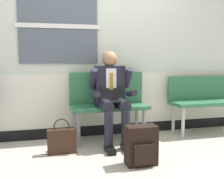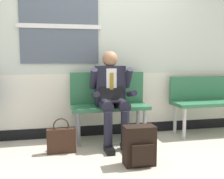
# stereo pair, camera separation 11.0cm
# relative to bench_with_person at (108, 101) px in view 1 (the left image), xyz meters

# --- Properties ---
(ground_plane) EXTENTS (18.00, 18.00, 0.00)m
(ground_plane) POSITION_rel_bench_with_person_xyz_m (-0.03, -0.49, -0.56)
(ground_plane) COLOR #B2A899
(station_wall) EXTENTS (6.00, 0.16, 2.71)m
(station_wall) POSITION_rel_bench_with_person_xyz_m (-0.04, 0.27, 0.79)
(station_wall) COLOR beige
(station_wall) RESTS_ON ground
(bench_with_person) EXTENTS (1.07, 0.42, 0.95)m
(bench_with_person) POSITION_rel_bench_with_person_xyz_m (0.00, 0.00, 0.00)
(bench_with_person) COLOR #2D6B47
(bench_with_person) RESTS_ON ground
(bench_empty) EXTENTS (1.19, 0.42, 0.87)m
(bench_empty) POSITION_rel_bench_with_person_xyz_m (1.58, -0.01, -0.03)
(bench_empty) COLOR #2D6B47
(bench_empty) RESTS_ON ground
(person_seated) EXTENTS (0.57, 0.70, 1.25)m
(person_seated) POSITION_rel_bench_with_person_xyz_m (-0.00, -0.20, 0.11)
(person_seated) COLOR #1E1E2D
(person_seated) RESTS_ON ground
(backpack) EXTENTS (0.34, 0.23, 0.43)m
(backpack) POSITION_rel_bench_with_person_xyz_m (0.13, -0.98, -0.35)
(backpack) COLOR black
(backpack) RESTS_ON ground
(handbag) EXTENTS (0.35, 0.09, 0.44)m
(handbag) POSITION_rel_bench_with_person_xyz_m (-0.69, -0.42, -0.40)
(handbag) COLOR #331E14
(handbag) RESTS_ON ground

